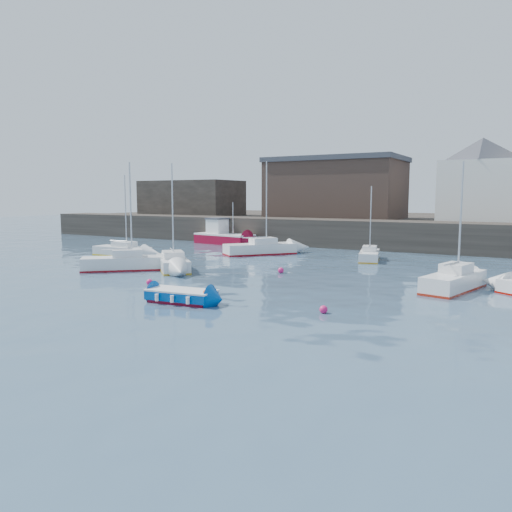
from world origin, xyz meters
The scene contains 17 objects.
water centered at (0.00, 0.00, 0.00)m, with size 220.00×220.00×0.00m, color #2D4760.
quay_wall centered at (0.00, 35.00, 1.50)m, with size 90.00×5.00×3.00m, color #28231E.
land_strip centered at (0.00, 53.00, 1.40)m, with size 90.00×32.00×2.80m, color #28231E.
bldg_east_d centered at (11.00, 41.50, 7.36)m, with size 11.14×11.14×8.95m.
warehouse centered at (-6.00, 43.00, 6.62)m, with size 16.40×10.40×7.60m.
bldg_west centered at (-28.00, 42.00, 5.30)m, with size 14.00×8.00×5.00m.
blue_dinghy centered at (0.59, 3.03, 0.39)m, with size 3.84×2.12×0.70m.
fishing_boat centered at (-15.63, 31.54, 0.94)m, with size 7.72×3.91×4.88m.
sailboat_a centered at (-10.46, 10.21, 0.57)m, with size 5.95×5.62×8.07m.
sailboat_b centered at (-7.45, 12.24, 0.52)m, with size 5.79×5.76×7.96m.
sailboat_c centered at (12.52, 13.79, 0.58)m, with size 3.14×6.03×7.58m.
sailboat_e centered at (-17.20, 16.84, 0.49)m, with size 5.88×2.04×7.50m.
sailboat_f centered at (3.96, 25.09, 0.45)m, with size 2.75×5.19×6.44m.
sailboat_h centered at (-6.56, 24.36, 0.58)m, with size 6.08×6.72×8.87m.
buoy_near centered at (-4.40, 6.18, 0.00)m, with size 0.41×0.41×0.41m, color #DA1A63.
buoy_mid centered at (7.99, 4.50, 0.00)m, with size 0.39×0.39×0.39m, color #DA1A63.
buoy_far centered at (0.54, 14.71, 0.00)m, with size 0.44×0.44×0.44m, color #DA1A63.
Camera 1 is at (16.72, -17.38, 5.55)m, focal length 35.00 mm.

